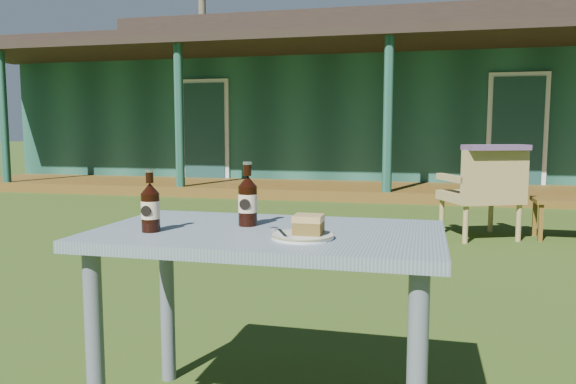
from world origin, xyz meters
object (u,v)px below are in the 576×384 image
(plate, at_px, (303,236))
(cafe_table, at_px, (268,258))
(cola_bottle_far, at_px, (150,207))
(armchair_left, at_px, (484,189))
(cola_bottle_near, at_px, (248,200))
(cake_slice, at_px, (309,224))
(side_table, at_px, (566,205))

(plate, bearing_deg, cafe_table, 141.14)
(cafe_table, xyz_separation_m, cola_bottle_far, (-0.38, -0.13, 0.19))
(plate, distance_m, armchair_left, 4.09)
(plate, bearing_deg, cola_bottle_near, 142.51)
(cake_slice, distance_m, cola_bottle_far, 0.55)
(cafe_table, xyz_separation_m, cake_slice, (0.17, -0.12, 0.15))
(cake_slice, height_order, armchair_left, armchair_left)
(cake_slice, height_order, cola_bottle_far, cola_bottle_far)
(armchair_left, bearing_deg, cake_slice, -103.20)
(cake_slice, bearing_deg, cola_bottle_far, -178.58)
(cafe_table, distance_m, cola_bottle_far, 0.44)
(cola_bottle_near, relative_size, cola_bottle_far, 1.09)
(plate, xyz_separation_m, cola_bottle_far, (-0.53, -0.01, 0.08))
(plate, relative_size, armchair_left, 0.23)
(armchair_left, distance_m, side_table, 0.80)
(cola_bottle_far, height_order, side_table, cola_bottle_far)
(cola_bottle_near, height_order, cola_bottle_far, cola_bottle_near)
(plate, bearing_deg, cake_slice, 20.06)
(cake_slice, bearing_deg, plate, -159.94)
(cola_bottle_near, bearing_deg, cola_bottle_far, -145.69)
(plate, xyz_separation_m, side_table, (1.72, 4.13, -0.39))
(plate, xyz_separation_m, armchair_left, (0.95, 3.98, -0.23))
(cola_bottle_near, distance_m, side_table, 4.43)
(cola_bottle_far, bearing_deg, cola_bottle_near, 34.31)
(cafe_table, xyz_separation_m, plate, (0.15, -0.12, 0.11))
(cafe_table, distance_m, cola_bottle_near, 0.23)
(cake_slice, distance_m, cola_bottle_near, 0.32)
(plate, bearing_deg, side_table, 67.39)
(cafe_table, relative_size, cola_bottle_far, 5.61)
(cola_bottle_far, bearing_deg, cake_slice, 1.42)
(cola_bottle_far, xyz_separation_m, armchair_left, (1.48, 3.98, -0.31))
(cafe_table, height_order, plate, plate)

